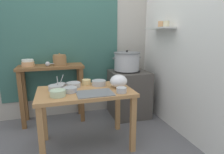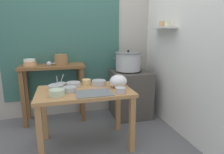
# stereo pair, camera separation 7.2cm
# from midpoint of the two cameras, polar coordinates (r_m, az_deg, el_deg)

# --- Properties ---
(ground_plane) EXTENTS (9.00, 9.00, 0.00)m
(ground_plane) POSITION_cam_midpoint_polar(r_m,az_deg,el_deg) (2.56, -8.29, -19.50)
(ground_plane) COLOR slate
(wall_back) EXTENTS (4.40, 0.12, 2.60)m
(wall_back) POSITION_cam_midpoint_polar(r_m,az_deg,el_deg) (3.27, -9.96, 11.58)
(wall_back) COLOR #B2ADA3
(wall_back) RESTS_ON ground
(wall_right) EXTENTS (0.30, 3.20, 2.60)m
(wall_right) POSITION_cam_midpoint_polar(r_m,az_deg,el_deg) (2.86, 19.76, 10.82)
(wall_right) COLOR white
(wall_right) RESTS_ON ground
(prep_table) EXTENTS (1.10, 0.66, 0.72)m
(prep_table) POSITION_cam_midpoint_polar(r_m,az_deg,el_deg) (2.29, -7.25, -6.50)
(prep_table) COLOR #B27F4C
(prep_table) RESTS_ON ground
(back_shelf_table) EXTENTS (0.96, 0.40, 0.90)m
(back_shelf_table) POSITION_cam_midpoint_polar(r_m,az_deg,el_deg) (3.07, -16.62, -0.63)
(back_shelf_table) COLOR brown
(back_shelf_table) RESTS_ON ground
(stove_block) EXTENTS (0.60, 0.61, 0.78)m
(stove_block) POSITION_cam_midpoint_polar(r_m,az_deg,el_deg) (3.22, 6.13, -4.95)
(stove_block) COLOR #4C4742
(stove_block) RESTS_ON ground
(steamer_pot) EXTENTS (0.48, 0.43, 0.33)m
(steamer_pot) POSITION_cam_midpoint_polar(r_m,az_deg,el_deg) (3.11, 5.55, 4.73)
(steamer_pot) COLOR #B7BABF
(steamer_pot) RESTS_ON stove_block
(clay_pot) EXTENTS (0.20, 0.20, 0.18)m
(clay_pot) POSITION_cam_midpoint_polar(r_m,az_deg,el_deg) (3.01, -14.44, 5.06)
(clay_pot) COLOR olive
(clay_pot) RESTS_ON back_shelf_table
(bowl_stack_enamel) EXTENTS (0.19, 0.19, 0.10)m
(bowl_stack_enamel) POSITION_cam_midpoint_polar(r_m,az_deg,el_deg) (3.06, -22.93, 4.01)
(bowl_stack_enamel) COLOR tan
(bowl_stack_enamel) RESTS_ON back_shelf_table
(ladle) EXTENTS (0.26, 0.08, 0.07)m
(ladle) POSITION_cam_midpoint_polar(r_m,az_deg,el_deg) (2.96, -17.61, 3.88)
(ladle) COLOR #B7BABF
(ladle) RESTS_ON back_shelf_table
(serving_tray) EXTENTS (0.40, 0.28, 0.01)m
(serving_tray) POSITION_cam_midpoint_polar(r_m,az_deg,el_deg) (2.11, -4.49, -4.86)
(serving_tray) COLOR slate
(serving_tray) RESTS_ON prep_table
(plastic_bag) EXTENTS (0.21, 0.21, 0.16)m
(plastic_bag) POSITION_cam_midpoint_polar(r_m,az_deg,el_deg) (2.32, 2.79, -1.26)
(plastic_bag) COLOR white
(plastic_bag) RESTS_ON prep_table
(prep_bowl_0) EXTENTS (0.11, 0.11, 0.07)m
(prep_bowl_0) POSITION_cam_midpoint_polar(r_m,az_deg,el_deg) (2.48, -6.86, -1.42)
(prep_bowl_0) COLOR #E5C684
(prep_bowl_0) RESTS_ON prep_table
(prep_bowl_1) EXTENTS (0.16, 0.16, 0.07)m
(prep_bowl_1) POSITION_cam_midpoint_polar(r_m,az_deg,el_deg) (2.09, -15.32, -4.52)
(prep_bowl_1) COLOR #B7D1AD
(prep_bowl_1) RESTS_ON prep_table
(prep_bowl_2) EXTENTS (0.17, 0.17, 0.06)m
(prep_bowl_2) POSITION_cam_midpoint_polar(r_m,az_deg,el_deg) (2.41, -10.72, -2.16)
(prep_bowl_2) COLOR #B7BABF
(prep_bowl_2) RESTS_ON prep_table
(prep_bowl_3) EXTENTS (0.17, 0.17, 0.18)m
(prep_bowl_3) POSITION_cam_midpoint_polar(r_m,az_deg,el_deg) (2.31, -15.71, -2.97)
(prep_bowl_3) COLOR #B7BABF
(prep_bowl_3) RESTS_ON prep_table
(prep_bowl_4) EXTENTS (0.12, 0.12, 0.06)m
(prep_bowl_4) POSITION_cam_midpoint_polar(r_m,az_deg,el_deg) (2.57, 1.79, -0.96)
(prep_bowl_4) COLOR #B7BABF
(prep_bowl_4) RESTS_ON prep_table
(prep_bowl_5) EXTENTS (0.18, 0.18, 0.07)m
(prep_bowl_5) POSITION_cam_midpoint_polar(r_m,az_deg,el_deg) (2.43, -3.15, -1.68)
(prep_bowl_5) COLOR #B7BABF
(prep_bowl_5) RESTS_ON prep_table
(prep_bowl_6) EXTENTS (0.12, 0.12, 0.06)m
(prep_bowl_6) POSITION_cam_midpoint_polar(r_m,az_deg,el_deg) (2.13, 3.56, -3.91)
(prep_bowl_6) COLOR #B7BABF
(prep_bowl_6) RESTS_ON prep_table
(prep_bowl_7) EXTENTS (0.13, 0.13, 0.16)m
(prep_bowl_7) POSITION_cam_midpoint_polar(r_m,az_deg,el_deg) (2.47, -14.40, -2.15)
(prep_bowl_7) COLOR #B7BABF
(prep_bowl_7) RESTS_ON prep_table
(prep_bowl_8) EXTENTS (0.15, 0.15, 0.06)m
(prep_bowl_8) POSITION_cam_midpoint_polar(r_m,az_deg,el_deg) (2.20, -11.72, -3.61)
(prep_bowl_8) COLOR #B7BABF
(prep_bowl_8) RESTS_ON prep_table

